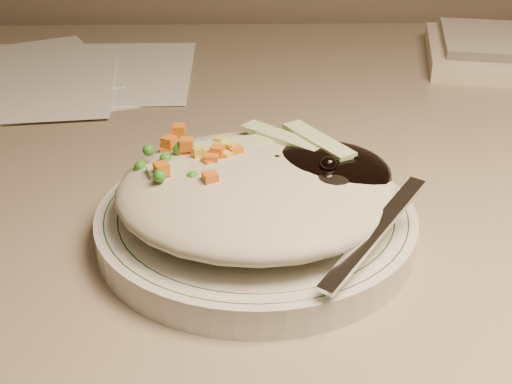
{
  "coord_description": "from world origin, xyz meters",
  "views": [
    {
      "loc": [
        -0.12,
        0.75,
        1.01
      ],
      "look_at": [
        -0.11,
        1.18,
        0.78
      ],
      "focal_mm": 50.0,
      "sensor_mm": 36.0,
      "label": 1
    }
  ],
  "objects": [
    {
      "name": "desk",
      "position": [
        0.0,
        1.38,
        0.54
      ],
      "size": [
        1.4,
        0.7,
        0.74
      ],
      "color": "gray",
      "rests_on": "ground"
    },
    {
      "name": "plate",
      "position": [
        -0.11,
        1.18,
        0.75
      ],
      "size": [
        0.22,
        0.22,
        0.02
      ],
      "primitive_type": "cylinder",
      "color": "silver",
      "rests_on": "desk"
    },
    {
      "name": "plate_rim",
      "position": [
        -0.11,
        1.18,
        0.76
      ],
      "size": [
        0.21,
        0.21,
        0.0
      ],
      "color": "#144723",
      "rests_on": "plate"
    },
    {
      "name": "meal",
      "position": [
        -0.11,
        1.18,
        0.78
      ],
      "size": [
        0.21,
        0.19,
        0.05
      ],
      "color": "#B8B095",
      "rests_on": "plate"
    },
    {
      "name": "papers",
      "position": [
        -0.38,
        1.5,
        0.74
      ],
      "size": [
        0.43,
        0.33,
        0.0
      ],
      "color": "white",
      "rests_on": "desk"
    }
  ]
}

